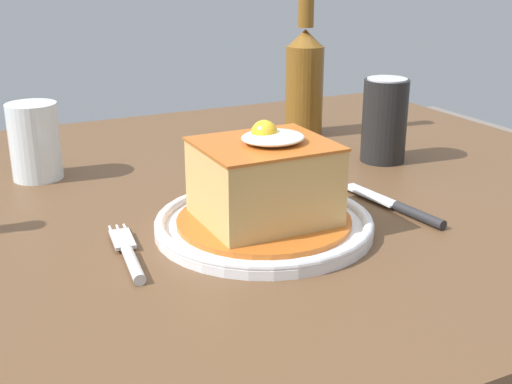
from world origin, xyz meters
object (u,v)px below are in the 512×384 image
at_px(beer_bottle_amber, 304,77).
at_px(drinking_glass, 35,147).
at_px(main_plate, 264,223).
at_px(knife, 404,209).
at_px(soda_can, 385,120).
at_px(fork, 129,255).

bearing_deg(beer_bottle_amber, drinking_glass, -174.52).
bearing_deg(drinking_glass, beer_bottle_amber, 5.48).
relative_size(main_plate, knife, 1.47).
distance_m(soda_can, drinking_glass, 0.50).
bearing_deg(beer_bottle_amber, knife, -101.67).
relative_size(fork, knife, 0.86).
distance_m(main_plate, knife, 0.18).
xyz_separation_m(soda_can, beer_bottle_amber, (-0.03, 0.19, 0.04)).
bearing_deg(knife, beer_bottle_amber, 78.33).
xyz_separation_m(main_plate, knife, (0.17, -0.03, -0.00)).
height_order(knife, soda_can, soda_can).
height_order(knife, drinking_glass, drinking_glass).
height_order(fork, drinking_glass, drinking_glass).
distance_m(fork, knife, 0.33).
bearing_deg(soda_can, drinking_glass, 163.34).
bearing_deg(main_plate, beer_bottle_amber, 54.11).
bearing_deg(soda_can, main_plate, -150.05).
bearing_deg(soda_can, knife, -119.48).
bearing_deg(drinking_glass, knife, -41.90).
bearing_deg(drinking_glass, main_plate, -57.24).
relative_size(knife, drinking_glass, 1.58).
relative_size(knife, beer_bottle_amber, 0.62).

